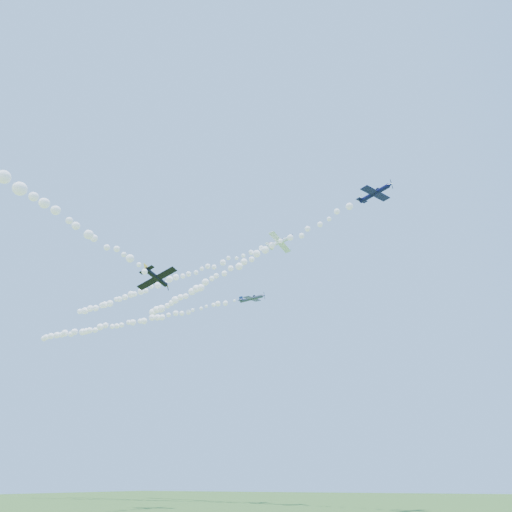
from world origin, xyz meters
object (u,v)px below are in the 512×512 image
at_px(plane_white, 280,242).
at_px(plane_black, 157,278).
at_px(plane_grey, 252,298).
at_px(plane_navy, 375,193).

distance_m(plane_white, plane_black, 29.98).
distance_m(plane_grey, plane_black, 27.83).
bearing_deg(plane_white, plane_black, -124.50).
distance_m(plane_navy, plane_grey, 40.30).
bearing_deg(plane_grey, plane_black, -106.97).
relative_size(plane_white, plane_navy, 0.94).
distance_m(plane_navy, plane_black, 45.29).
height_order(plane_white, plane_grey, plane_white).
relative_size(plane_white, plane_grey, 1.01).
bearing_deg(plane_grey, plane_navy, -27.89).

